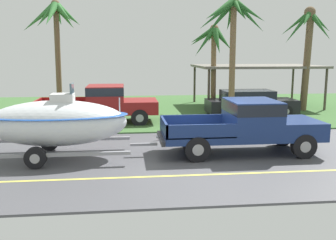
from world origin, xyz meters
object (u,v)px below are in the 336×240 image
object	(u,v)px
boat_on_trailer	(56,123)
palm_tree_far_left	(308,37)
pickup_truck_towing	(251,123)
parked_sedan_near	(250,103)
carport_awning	(256,67)
palm_tree_near_right	(55,22)
palm_tree_mid	(232,23)
parked_pickup_background	(105,102)
palm_tree_near_left	(214,43)

from	to	relation	value
boat_on_trailer	palm_tree_far_left	distance (m)	15.51
pickup_truck_towing	parked_sedan_near	world-z (taller)	pickup_truck_towing
palm_tree_far_left	carport_awning	bearing A→B (deg)	132.46
pickup_truck_towing	boat_on_trailer	bearing A→B (deg)	-180.00
pickup_truck_towing	palm_tree_near_right	distance (m)	12.60
boat_on_trailer	palm_tree_mid	size ratio (longest dim) A/B	0.96
parked_pickup_background	carport_awning	xyz separation A→B (m)	(9.08, 4.94, 1.46)
palm_tree_near_right	palm_tree_mid	world-z (taller)	palm_tree_near_right
parked_pickup_background	palm_tree_mid	bearing A→B (deg)	-2.01
carport_awning	palm_tree_mid	size ratio (longest dim) A/B	1.24
pickup_truck_towing	palm_tree_near_right	world-z (taller)	palm_tree_near_right
parked_sedan_near	parked_pickup_background	bearing A→B (deg)	-168.95
parked_sedan_near	boat_on_trailer	bearing A→B (deg)	-139.50
palm_tree_near_left	palm_tree_near_right	world-z (taller)	palm_tree_near_right
boat_on_trailer	palm_tree_near_left	bearing A→B (deg)	51.83
palm_tree_mid	boat_on_trailer	bearing A→B (deg)	-141.06
carport_awning	palm_tree_mid	xyz separation A→B (m)	(-3.04, -5.15, 2.27)
pickup_truck_towing	parked_pickup_background	distance (m)	7.98
boat_on_trailer	parked_pickup_background	world-z (taller)	boat_on_trailer
boat_on_trailer	carport_awning	size ratio (longest dim) A/B	0.77
palm_tree_mid	carport_awning	bearing A→B (deg)	59.45
boat_on_trailer	parked_sedan_near	size ratio (longest dim) A/B	1.20
carport_awning	palm_tree_far_left	distance (m)	3.62
parked_pickup_background	palm_tree_mid	xyz separation A→B (m)	(6.04, -0.21, 3.72)
pickup_truck_towing	carport_awning	bearing A→B (deg)	70.38
boat_on_trailer	carport_awning	distance (m)	15.18
palm_tree_near_left	palm_tree_far_left	bearing A→B (deg)	-5.28
pickup_truck_towing	palm_tree_near_left	bearing A→B (deg)	84.88
boat_on_trailer	palm_tree_mid	world-z (taller)	palm_tree_mid
palm_tree_mid	palm_tree_far_left	distance (m)	5.92
palm_tree_near_left	palm_tree_mid	distance (m)	3.40
pickup_truck_towing	parked_pickup_background	xyz separation A→B (m)	(-5.15, 6.10, 0.02)
boat_on_trailer	palm_tree_near_right	bearing A→B (deg)	98.83
boat_on_trailer	palm_tree_near_right	world-z (taller)	palm_tree_near_right
palm_tree_near_right	parked_pickup_background	bearing A→B (deg)	-48.19
boat_on_trailer	parked_sedan_near	xyz separation A→B (m)	(8.89, 7.60, -0.49)
palm_tree_near_right	boat_on_trailer	bearing A→B (deg)	-81.17
parked_sedan_near	carport_awning	distance (m)	4.15
boat_on_trailer	palm_tree_mid	xyz separation A→B (m)	(7.29, 5.89, 3.58)
pickup_truck_towing	palm_tree_near_left	world-z (taller)	palm_tree_near_left
boat_on_trailer	palm_tree_far_left	bearing A→B (deg)	34.87
boat_on_trailer	palm_tree_far_left	world-z (taller)	palm_tree_far_left
pickup_truck_towing	parked_pickup_background	world-z (taller)	parked_pickup_background
palm_tree_near_right	palm_tree_far_left	xyz separation A→B (m)	(13.89, -0.38, -0.72)
parked_pickup_background	palm_tree_near_right	size ratio (longest dim) A/B	0.97
boat_on_trailer	parked_sedan_near	bearing A→B (deg)	40.50
parked_pickup_background	palm_tree_mid	world-z (taller)	palm_tree_mid
palm_tree_mid	palm_tree_near_right	bearing A→B (deg)	159.90
parked_sedan_near	carport_awning	bearing A→B (deg)	67.33
palm_tree_near_left	boat_on_trailer	bearing A→B (deg)	-128.17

